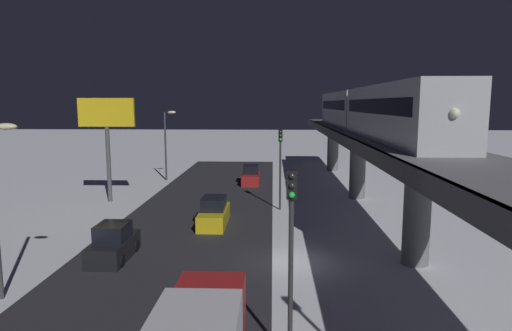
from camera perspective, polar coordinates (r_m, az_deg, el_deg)
name	(u,v)px	position (r m, az deg, el deg)	size (l,w,h in m)	color
ground_plane	(281,262)	(24.33, 3.30, -12.30)	(240.00, 240.00, 0.00)	white
avenue_asphalt	(171,260)	(24.94, -10.92, -11.91)	(11.00, 82.09, 0.01)	#28282D
elevated_railway	(418,164)	(24.21, 20.18, 0.21)	(5.00, 82.09, 6.17)	slate
subway_train	(364,109)	(37.90, 13.84, 7.05)	(2.94, 36.87, 3.40)	#B7BABF
sedan_black	(113,245)	(25.72, -17.96, -9.71)	(1.91, 4.01, 1.97)	black
sedan_red	(251,176)	(46.85, -0.65, -1.37)	(1.80, 4.47, 1.97)	#A51E1E
sedan_yellow	(214,213)	(31.21, -5.46, -6.20)	(1.80, 4.77, 1.97)	gold
traffic_light_near	(291,239)	(14.18, 4.56, -9.45)	(0.32, 0.44, 6.40)	#2D2D2D
traffic_light_mid	(280,158)	(34.80, 3.17, 1.00)	(0.32, 0.44, 6.40)	#2D2D2D
commercial_billboard	(107,123)	(39.64, -18.74, 5.26)	(4.80, 0.36, 8.90)	#4C4C51
street_lamp_far	(167,137)	(49.33, -11.40, 3.64)	(1.35, 0.44, 7.65)	#38383D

